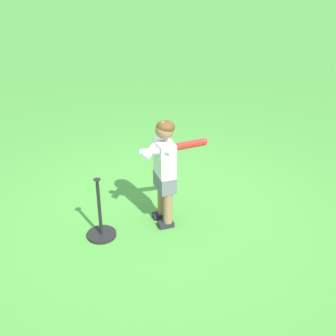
{
  "coord_description": "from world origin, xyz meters",
  "views": [
    {
      "loc": [
        0.47,
        -3.84,
        2.56
      ],
      "look_at": [
        0.06,
        0.13,
        0.45
      ],
      "focal_mm": 47.43,
      "sensor_mm": 36.0,
      "label": 1
    }
  ],
  "objects": [
    {
      "name": "batting_tee",
      "position": [
        -0.52,
        -0.47,
        0.1
      ],
      "size": [
        0.28,
        0.28,
        0.62
      ],
      "color": "black",
      "rests_on": "ground"
    },
    {
      "name": "ground_plane",
      "position": [
        0.0,
        0.0,
        0.0
      ],
      "size": [
        40.0,
        40.0,
        0.0
      ],
      "primitive_type": "plane",
      "color": "#479338"
    },
    {
      "name": "child_batter",
      "position": [
        0.06,
        -0.17,
        0.65
      ],
      "size": [
        0.63,
        0.32,
        1.08
      ],
      "color": "#232328",
      "rests_on": "ground"
    }
  ]
}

